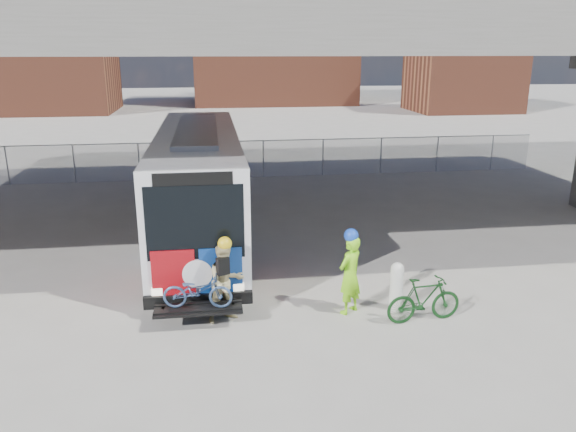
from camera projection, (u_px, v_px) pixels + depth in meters
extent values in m
plane|color=#9E9991|center=(269.00, 267.00, 16.46)|extent=(160.00, 160.00, 0.00)
cube|color=silver|center=(199.00, 180.00, 18.58)|extent=(2.55, 12.00, 3.20)
cube|color=black|center=(198.00, 159.00, 18.87)|extent=(2.61, 11.00, 1.28)
cube|color=black|center=(195.00, 222.00, 12.82)|extent=(2.24, 0.12, 1.76)
cube|color=black|center=(193.00, 178.00, 12.53)|extent=(1.78, 0.12, 0.30)
cube|color=black|center=(199.00, 299.00, 13.27)|extent=(2.55, 0.20, 0.30)
cube|color=maroon|center=(174.00, 275.00, 13.04)|extent=(1.00, 0.08, 1.20)
cube|color=navy|center=(221.00, 272.00, 13.18)|extent=(1.00, 0.08, 1.20)
cylinder|color=silver|center=(197.00, 274.00, 13.09)|extent=(0.70, 0.06, 0.70)
cube|color=gray|center=(197.00, 130.00, 18.10)|extent=(1.28, 7.20, 0.14)
cube|color=black|center=(198.00, 309.00, 12.80)|extent=(2.00, 0.70, 0.06)
cylinder|color=black|center=(155.00, 273.00, 14.67)|extent=(0.30, 1.00, 1.00)
cylinder|color=black|center=(243.00, 269.00, 14.97)|extent=(0.30, 1.00, 1.00)
cylinder|color=black|center=(173.00, 193.00, 22.83)|extent=(0.30, 1.00, 1.00)
cylinder|color=black|center=(230.00, 191.00, 23.13)|extent=(0.30, 1.00, 1.00)
cube|color=maroon|center=(149.00, 237.00, 14.99)|extent=(0.06, 2.60, 1.70)
cube|color=navy|center=(154.00, 220.00, 16.51)|extent=(0.06, 1.40, 1.70)
cube|color=maroon|center=(247.00, 233.00, 15.33)|extent=(0.06, 2.60, 1.70)
cube|color=navy|center=(243.00, 217.00, 16.85)|extent=(0.06, 1.40, 1.70)
imported|color=#3C5784|center=(197.00, 291.00, 12.67)|extent=(1.64, 0.76, 0.83)
cube|color=#605E59|center=(254.00, 29.00, 18.32)|extent=(40.00, 16.00, 1.50)
cube|color=#605E59|center=(254.00, 3.00, 18.09)|extent=(40.00, 0.60, 0.80)
cylinder|color=gray|center=(74.00, 164.00, 26.53)|extent=(0.06, 0.06, 1.80)
cylinder|color=gray|center=(160.00, 162.00, 27.06)|extent=(0.06, 0.06, 1.80)
cylinder|color=gray|center=(243.00, 160.00, 27.59)|extent=(0.06, 0.06, 1.80)
cylinder|color=gray|center=(323.00, 158.00, 28.12)|extent=(0.06, 0.06, 1.80)
cylinder|color=gray|center=(400.00, 155.00, 28.65)|extent=(0.06, 0.06, 1.80)
cylinder|color=gray|center=(474.00, 154.00, 29.18)|extent=(0.06, 0.06, 1.80)
plane|color=gray|center=(243.00, 160.00, 27.59)|extent=(30.00, 0.00, 30.00)
cube|color=gray|center=(243.00, 141.00, 27.32)|extent=(30.00, 0.05, 0.04)
cube|color=brown|center=(39.00, 61.00, 55.34)|extent=(14.00, 10.00, 10.00)
cube|color=brown|center=(272.00, 50.00, 64.88)|extent=(18.00, 12.00, 12.00)
cube|color=brown|center=(463.00, 71.00, 56.45)|extent=(10.00, 8.00, 8.00)
cylinder|color=silver|center=(396.00, 289.00, 13.64)|extent=(0.32, 0.32, 1.06)
sphere|color=silver|center=(397.00, 269.00, 13.49)|extent=(0.32, 0.32, 0.32)
imported|color=#8CF319|center=(350.00, 275.00, 13.36)|extent=(0.84, 0.81, 1.94)
sphere|color=blue|center=(351.00, 235.00, 13.08)|extent=(0.34, 0.34, 0.34)
imported|color=#C6B67F|center=(226.00, 283.00, 12.98)|extent=(1.13, 1.03, 1.88)
sphere|color=yellow|center=(225.00, 244.00, 12.70)|extent=(0.33, 0.33, 0.33)
cube|color=black|center=(223.00, 266.00, 12.66)|extent=(0.32, 0.26, 0.40)
imported|color=#123915|center=(424.00, 300.00, 13.01)|extent=(1.87, 0.69, 1.10)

